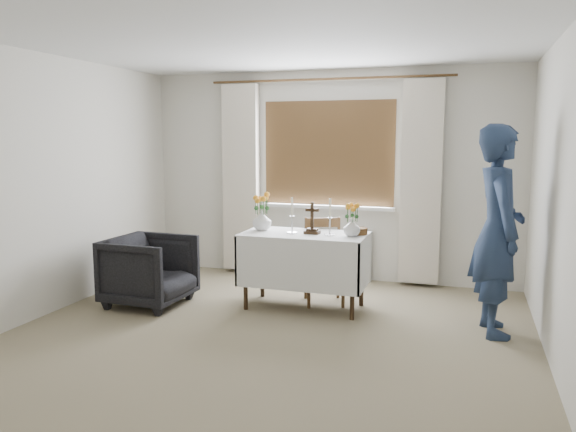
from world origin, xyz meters
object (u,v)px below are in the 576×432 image
object	(u,v)px
flower_vase_right	(352,228)
person	(498,231)
wooden_chair	(324,262)
armchair	(150,271)
wooden_cross	(312,218)
altar_table	(304,271)
flower_vase_left	(262,220)

from	to	relation	value
flower_vase_right	person	bearing A→B (deg)	-7.41
wooden_chair	armchair	size ratio (longest dim) A/B	1.12
wooden_cross	flower_vase_right	bearing A→B (deg)	-0.96
armchair	person	world-z (taller)	person
wooden_cross	flower_vase_right	xyz separation A→B (m)	(0.40, -0.02, -0.07)
armchair	wooden_cross	distance (m)	1.76
altar_table	flower_vase_right	distance (m)	0.67
armchair	person	xyz separation A→B (m)	(3.33, 0.20, 0.56)
wooden_cross	flower_vase_right	world-z (taller)	wooden_cross
armchair	flower_vase_right	world-z (taller)	flower_vase_right
wooden_cross	armchair	bearing A→B (deg)	-164.02
armchair	wooden_cross	size ratio (longest dim) A/B	2.48
altar_table	flower_vase_right	world-z (taller)	flower_vase_right
altar_table	flower_vase_left	distance (m)	0.68
armchair	flower_vase_left	distance (m)	1.26
flower_vase_left	flower_vase_right	distance (m)	0.95
altar_table	wooden_chair	bearing A→B (deg)	54.29
wooden_chair	flower_vase_right	xyz separation A→B (m)	(0.33, -0.23, 0.41)
altar_table	flower_vase_left	xyz separation A→B (m)	(-0.47, 0.05, 0.48)
wooden_chair	armchair	xyz separation A→B (m)	(-1.69, -0.60, -0.08)
altar_table	wooden_cross	bearing A→B (deg)	2.35
flower_vase_left	altar_table	bearing A→B (deg)	-6.10
flower_vase_right	flower_vase_left	bearing A→B (deg)	175.74
armchair	wooden_cross	bearing A→B (deg)	-74.26
altar_table	flower_vase_left	size ratio (longest dim) A/B	6.12
armchair	altar_table	bearing A→B (deg)	-73.70
wooden_chair	flower_vase_left	size ratio (longest dim) A/B	4.34
altar_table	person	size ratio (longest dim) A/B	0.68
flower_vase_left	flower_vase_right	bearing A→B (deg)	-4.26
wooden_chair	wooden_cross	distance (m)	0.53
flower_vase_left	wooden_chair	bearing A→B (deg)	14.55
altar_table	flower_vase_right	size ratio (longest dim) A/B	7.25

